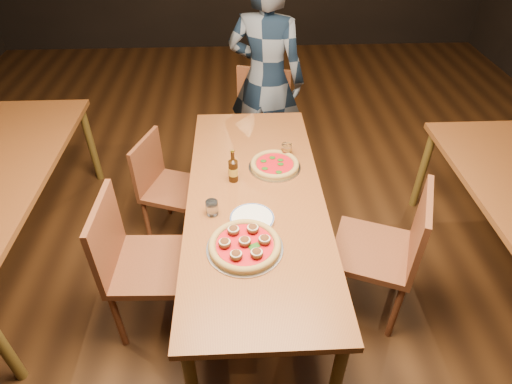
{
  "coord_description": "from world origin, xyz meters",
  "views": [
    {
      "loc": [
        -0.09,
        -1.94,
        2.34
      ],
      "look_at": [
        0.0,
        -0.05,
        0.82
      ],
      "focal_mm": 30.0,
      "sensor_mm": 36.0,
      "label": 1
    }
  ],
  "objects_px": {
    "table_main": "(256,205)",
    "chair_main_nw": "(151,264)",
    "pizza_meatball": "(245,245)",
    "beer_bottle": "(233,170)",
    "chair_main_sw": "(174,189)",
    "chair_end": "(258,129)",
    "plate_stack": "(252,219)",
    "pizza_margherita": "(275,165)",
    "amber_glass": "(287,150)",
    "diner": "(266,80)",
    "chair_main_e": "(373,250)",
    "water_glass": "(212,208)"
  },
  "relations": [
    {
      "from": "table_main",
      "to": "water_glass",
      "type": "distance_m",
      "value": 0.31
    },
    {
      "from": "pizza_meatball",
      "to": "table_main",
      "type": "bearing_deg",
      "value": 79.97
    },
    {
      "from": "water_glass",
      "to": "table_main",
      "type": "bearing_deg",
      "value": 30.18
    },
    {
      "from": "pizza_meatball",
      "to": "plate_stack",
      "type": "height_order",
      "value": "pizza_meatball"
    },
    {
      "from": "chair_main_sw",
      "to": "chair_end",
      "type": "height_order",
      "value": "chair_end"
    },
    {
      "from": "chair_end",
      "to": "amber_glass",
      "type": "relative_size",
      "value": 11.22
    },
    {
      "from": "plate_stack",
      "to": "amber_glass",
      "type": "relative_size",
      "value": 2.77
    },
    {
      "from": "diner",
      "to": "chair_main_e",
      "type": "bearing_deg",
      "value": 129.26
    },
    {
      "from": "beer_bottle",
      "to": "chair_main_e",
      "type": "bearing_deg",
      "value": -24.79
    },
    {
      "from": "chair_main_e",
      "to": "chair_end",
      "type": "relative_size",
      "value": 1.0
    },
    {
      "from": "chair_main_nw",
      "to": "chair_main_sw",
      "type": "bearing_deg",
      "value": -0.96
    },
    {
      "from": "chair_main_sw",
      "to": "beer_bottle",
      "type": "xyz_separation_m",
      "value": [
        0.44,
        -0.35,
        0.41
      ]
    },
    {
      "from": "chair_end",
      "to": "diner",
      "type": "bearing_deg",
      "value": 76.55
    },
    {
      "from": "table_main",
      "to": "chair_main_nw",
      "type": "xyz_separation_m",
      "value": [
        -0.61,
        -0.27,
        -0.19
      ]
    },
    {
      "from": "water_glass",
      "to": "pizza_margherita",
      "type": "bearing_deg",
      "value": 47.99
    },
    {
      "from": "table_main",
      "to": "chair_main_sw",
      "type": "height_order",
      "value": "chair_main_sw"
    },
    {
      "from": "pizza_meatball",
      "to": "amber_glass",
      "type": "height_order",
      "value": "amber_glass"
    },
    {
      "from": "chair_end",
      "to": "beer_bottle",
      "type": "bearing_deg",
      "value": -85.42
    },
    {
      "from": "plate_stack",
      "to": "amber_glass",
      "type": "height_order",
      "value": "amber_glass"
    },
    {
      "from": "chair_main_sw",
      "to": "water_glass",
      "type": "relative_size",
      "value": 9.72
    },
    {
      "from": "chair_end",
      "to": "pizza_margherita",
      "type": "bearing_deg",
      "value": -70.74
    },
    {
      "from": "chair_main_e",
      "to": "pizza_meatball",
      "type": "distance_m",
      "value": 0.84
    },
    {
      "from": "chair_end",
      "to": "plate_stack",
      "type": "distance_m",
      "value": 1.45
    },
    {
      "from": "chair_end",
      "to": "chair_main_e",
      "type": "bearing_deg",
      "value": -51.14
    },
    {
      "from": "amber_glass",
      "to": "chair_main_sw",
      "type": "bearing_deg",
      "value": 172.83
    },
    {
      "from": "pizza_margherita",
      "to": "chair_end",
      "type": "bearing_deg",
      "value": 93.63
    },
    {
      "from": "table_main",
      "to": "chair_main_nw",
      "type": "height_order",
      "value": "chair_main_nw"
    },
    {
      "from": "chair_end",
      "to": "diner",
      "type": "height_order",
      "value": "diner"
    },
    {
      "from": "chair_main_e",
      "to": "water_glass",
      "type": "height_order",
      "value": "chair_main_e"
    },
    {
      "from": "plate_stack",
      "to": "water_glass",
      "type": "bearing_deg",
      "value": 162.78
    },
    {
      "from": "table_main",
      "to": "pizza_meatball",
      "type": "relative_size",
      "value": 5.08
    },
    {
      "from": "chair_end",
      "to": "amber_glass",
      "type": "bearing_deg",
      "value": -63.88
    },
    {
      "from": "chair_end",
      "to": "plate_stack",
      "type": "bearing_deg",
      "value": -78.63
    },
    {
      "from": "chair_main_sw",
      "to": "diner",
      "type": "relative_size",
      "value": 0.48
    },
    {
      "from": "table_main",
      "to": "plate_stack",
      "type": "height_order",
      "value": "plate_stack"
    },
    {
      "from": "beer_bottle",
      "to": "amber_glass",
      "type": "bearing_deg",
      "value": 35.93
    },
    {
      "from": "chair_main_e",
      "to": "diner",
      "type": "xyz_separation_m",
      "value": [
        -0.54,
        1.55,
        0.38
      ]
    },
    {
      "from": "pizza_margherita",
      "to": "water_glass",
      "type": "distance_m",
      "value": 0.57
    },
    {
      "from": "chair_main_sw",
      "to": "pizza_meatball",
      "type": "bearing_deg",
      "value": -132.7
    },
    {
      "from": "table_main",
      "to": "amber_glass",
      "type": "height_order",
      "value": "amber_glass"
    },
    {
      "from": "chair_end",
      "to": "plate_stack",
      "type": "relative_size",
      "value": 4.05
    },
    {
      "from": "chair_main_nw",
      "to": "pizza_margherita",
      "type": "distance_m",
      "value": 0.97
    },
    {
      "from": "table_main",
      "to": "plate_stack",
      "type": "relative_size",
      "value": 8.24
    },
    {
      "from": "pizza_margherita",
      "to": "amber_glass",
      "type": "distance_m",
      "value": 0.16
    },
    {
      "from": "amber_glass",
      "to": "beer_bottle",
      "type": "bearing_deg",
      "value": -144.07
    },
    {
      "from": "pizza_meatball",
      "to": "beer_bottle",
      "type": "xyz_separation_m",
      "value": [
        -0.05,
        0.58,
        0.05
      ]
    },
    {
      "from": "chair_main_nw",
      "to": "water_glass",
      "type": "xyz_separation_m",
      "value": [
        0.36,
        0.13,
        0.31
      ]
    },
    {
      "from": "pizza_margherita",
      "to": "amber_glass",
      "type": "height_order",
      "value": "amber_glass"
    },
    {
      "from": "table_main",
      "to": "pizza_margherita",
      "type": "distance_m",
      "value": 0.33
    },
    {
      "from": "chair_main_e",
      "to": "plate_stack",
      "type": "height_order",
      "value": "chair_main_e"
    }
  ]
}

